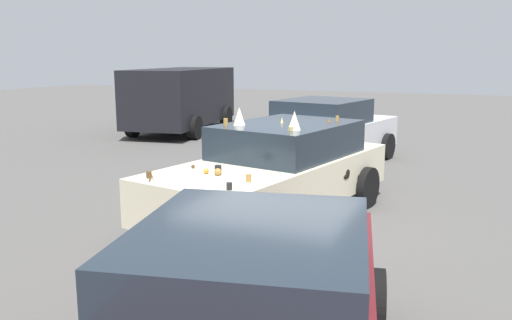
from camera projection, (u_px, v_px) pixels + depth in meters
The scene contains 4 objects.
ground_plane at pixel (274, 218), 8.31m from camera, with size 60.00×60.00×0.00m, color #514F4C.
art_car_decorated at pixel (277, 170), 8.24m from camera, with size 4.80×2.70×1.72m.
parked_van_far_right at pixel (182, 96), 17.57m from camera, with size 5.27×2.83×2.07m.
parked_sedan_row_back_center at pixel (328, 131), 12.38m from camera, with size 4.22×2.66×1.51m.
Camera 1 is at (-7.44, -2.88, 2.49)m, focal length 37.40 mm.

